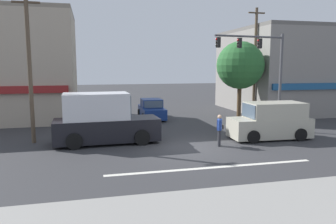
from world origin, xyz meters
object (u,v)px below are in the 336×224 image
at_px(street_tree, 240,65).
at_px(box_truck_approaching_near, 103,121).
at_px(pedestrian_mid_crossing, 220,128).
at_px(traffic_light_mast, 264,64).
at_px(utility_pole_far_right, 255,62).
at_px(van_crossing_center, 271,121).
at_px(sedan_crossing_rightbound, 152,110).
at_px(utility_pole_near_left, 30,68).

height_order(street_tree, box_truck_approaching_near, street_tree).
distance_m(street_tree, pedestrian_mid_crossing, 9.60).
xyz_separation_m(traffic_light_mast, pedestrian_mid_crossing, (-4.10, -2.91, -3.35)).
bearing_deg(street_tree, box_truck_approaching_near, -152.48).
bearing_deg(street_tree, utility_pole_far_right, 28.03).
height_order(street_tree, van_crossing_center, street_tree).
xyz_separation_m(box_truck_approaching_near, pedestrian_mid_crossing, (5.89, -2.08, -0.30)).
xyz_separation_m(street_tree, box_truck_approaching_near, (-10.69, -5.57, -2.97)).
xyz_separation_m(van_crossing_center, sedan_crossing_rightbound, (-5.36, 8.74, -0.29)).
distance_m(utility_pole_near_left, pedestrian_mid_crossing, 10.59).
bearing_deg(sedan_crossing_rightbound, pedestrian_mid_crossing, -79.71).
xyz_separation_m(utility_pole_near_left, pedestrian_mid_crossing, (9.62, -3.11, -3.13)).
bearing_deg(pedestrian_mid_crossing, traffic_light_mast, 35.39).
xyz_separation_m(utility_pole_near_left, sedan_crossing_rightbound, (7.86, 6.61, -3.37)).
relative_size(box_truck_approaching_near, van_crossing_center, 1.21).
bearing_deg(utility_pole_far_right, box_truck_approaching_near, -152.41).
xyz_separation_m(sedan_crossing_rightbound, pedestrian_mid_crossing, (1.77, -9.72, 0.24)).
relative_size(box_truck_approaching_near, pedestrian_mid_crossing, 3.39).
bearing_deg(utility_pole_near_left, utility_pole_far_right, 18.66).
bearing_deg(utility_pole_near_left, pedestrian_mid_crossing, -17.94).
height_order(traffic_light_mast, sedan_crossing_rightbound, traffic_light_mast).
xyz_separation_m(utility_pole_near_left, utility_pole_far_right, (16.14, 5.45, 0.44)).
relative_size(street_tree, utility_pole_far_right, 0.69).
distance_m(van_crossing_center, sedan_crossing_rightbound, 10.26).
bearing_deg(van_crossing_center, utility_pole_near_left, 170.81).
distance_m(utility_pole_far_right, pedestrian_mid_crossing, 11.34).
bearing_deg(utility_pole_far_right, utility_pole_near_left, -161.34).
distance_m(street_tree, van_crossing_center, 7.50).
relative_size(utility_pole_far_right, pedestrian_mid_crossing, 5.24).
xyz_separation_m(traffic_light_mast, sedan_crossing_rightbound, (-5.86, 6.81, -3.59)).
bearing_deg(utility_pole_near_left, street_tree, 17.45).
bearing_deg(utility_pole_near_left, van_crossing_center, -9.19).
bearing_deg(traffic_light_mast, sedan_crossing_rightbound, 130.71).
bearing_deg(sedan_crossing_rightbound, van_crossing_center, -58.50).
height_order(street_tree, traffic_light_mast, traffic_light_mast).
relative_size(street_tree, pedestrian_mid_crossing, 3.63).
bearing_deg(box_truck_approaching_near, utility_pole_near_left, 164.46).
xyz_separation_m(van_crossing_center, pedestrian_mid_crossing, (-3.59, -0.98, -0.05)).
bearing_deg(box_truck_approaching_near, pedestrian_mid_crossing, -19.42).
xyz_separation_m(street_tree, pedestrian_mid_crossing, (-4.79, -7.64, -3.27)).
relative_size(utility_pole_near_left, utility_pole_far_right, 0.90).
xyz_separation_m(utility_pole_near_left, traffic_light_mast, (13.72, -0.20, 0.22)).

